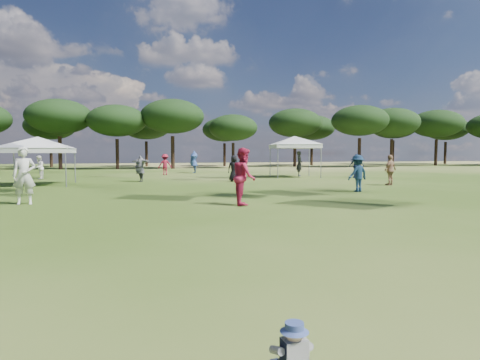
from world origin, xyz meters
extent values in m
cylinder|color=black|center=(-8.39, 45.81, 1.73)|extent=(0.40, 0.40, 3.46)
ellipsoid|color=black|center=(-8.39, 45.81, 5.54)|extent=(6.73, 6.73, 3.63)
cylinder|color=black|center=(-2.58, 44.63, 1.61)|extent=(0.37, 0.37, 3.21)
ellipsoid|color=black|center=(-2.58, 44.63, 5.14)|extent=(6.24, 6.24, 3.36)
cylinder|color=black|center=(3.26, 44.18, 1.78)|extent=(0.41, 0.41, 3.56)
ellipsoid|color=black|center=(3.26, 44.18, 5.69)|extent=(6.91, 6.91, 3.73)
cylinder|color=black|center=(10.19, 44.51, 1.44)|extent=(0.33, 0.33, 2.88)
ellipsoid|color=black|center=(10.19, 44.51, 4.61)|extent=(5.60, 5.60, 3.02)
cylinder|color=black|center=(18.96, 46.98, 1.72)|extent=(0.39, 0.39, 3.44)
ellipsoid|color=black|center=(18.96, 46.98, 5.51)|extent=(6.69, 6.69, 3.60)
cylinder|color=black|center=(25.77, 43.05, 1.77)|extent=(0.40, 0.40, 3.53)
ellipsoid|color=black|center=(25.77, 43.05, 5.65)|extent=(6.86, 6.86, 3.70)
cylinder|color=black|center=(30.65, 43.46, 1.73)|extent=(0.40, 0.40, 3.47)
ellipsoid|color=black|center=(30.65, 43.46, 5.55)|extent=(6.74, 6.74, 3.63)
cylinder|color=black|center=(39.22, 45.46, 1.79)|extent=(0.41, 0.41, 3.57)
ellipsoid|color=black|center=(39.22, 45.46, 5.72)|extent=(6.94, 6.94, 3.74)
cylinder|color=black|center=(-10.52, 53.31, 1.56)|extent=(0.36, 0.36, 3.11)
ellipsoid|color=black|center=(-10.52, 53.31, 4.98)|extent=(6.05, 6.05, 3.26)
cylinder|color=black|center=(0.83, 52.52, 1.60)|extent=(0.37, 0.37, 3.20)
ellipsoid|color=black|center=(0.83, 52.52, 5.12)|extent=(6.21, 6.21, 3.35)
cylinder|color=black|center=(10.82, 51.34, 1.50)|extent=(0.34, 0.34, 2.99)
ellipsoid|color=black|center=(10.82, 51.34, 4.79)|extent=(5.81, 5.81, 3.13)
cylinder|color=black|center=(23.62, 51.75, 1.66)|extent=(0.38, 0.38, 3.31)
ellipsoid|color=black|center=(23.62, 51.75, 5.30)|extent=(6.43, 6.43, 3.47)
cylinder|color=black|center=(37.30, 52.12, 1.82)|extent=(0.42, 0.42, 3.64)
ellipsoid|color=black|center=(37.30, 52.12, 5.82)|extent=(7.06, 7.06, 3.81)
cylinder|color=black|center=(46.40, 51.51, 1.73)|extent=(0.40, 0.40, 3.46)
ellipsoid|color=black|center=(46.40, 51.51, 5.53)|extent=(6.72, 6.72, 3.62)
cylinder|color=gray|center=(-4.54, 21.34, 0.94)|extent=(0.06, 0.06, 1.88)
cylinder|color=gray|center=(-7.63, 24.55, 0.94)|extent=(0.06, 0.06, 1.88)
cylinder|color=gray|center=(-4.48, 24.49, 0.94)|extent=(0.06, 0.06, 1.88)
cube|color=silver|center=(-6.09, 22.94, 1.83)|extent=(3.38, 3.38, 0.25)
pyramid|color=silver|center=(-6.09, 22.94, 2.55)|extent=(6.74, 6.74, 0.60)
cylinder|color=gray|center=(8.08, 24.82, 1.11)|extent=(0.06, 0.06, 2.22)
cylinder|color=gray|center=(10.99, 24.30, 1.11)|extent=(0.06, 0.06, 2.22)
cylinder|color=gray|center=(8.60, 27.73, 1.11)|extent=(0.06, 0.06, 2.22)
cylinder|color=gray|center=(11.51, 27.21, 1.11)|extent=(0.06, 0.06, 2.22)
cube|color=silver|center=(9.79, 26.02, 2.17)|extent=(3.61, 3.61, 0.25)
pyramid|color=silver|center=(9.79, 26.02, 2.89)|extent=(6.24, 6.24, 0.60)
cube|color=white|center=(-0.45, 2.45, 0.23)|extent=(0.19, 0.14, 0.19)
cylinder|color=white|center=(-0.57, 2.49, 0.23)|extent=(0.07, 0.19, 0.12)
cylinder|color=white|center=(-0.33, 2.51, 0.23)|extent=(0.07, 0.19, 0.12)
sphere|color=#E0B293|center=(-0.45, 2.45, 0.36)|extent=(0.13, 0.13, 0.13)
cone|color=#415698|center=(-0.45, 2.45, 0.39)|extent=(0.21, 0.21, 0.02)
cylinder|color=#415698|center=(-0.45, 2.45, 0.42)|extent=(0.14, 0.14, 0.06)
imported|color=#2A2B2F|center=(10.59, 26.93, 0.92)|extent=(0.64, 0.78, 1.84)
imported|color=white|center=(-7.12, 28.40, 0.77)|extent=(0.62, 0.78, 1.54)
imported|color=#9F7556|center=(11.73, 17.92, 0.81)|extent=(1.02, 0.73, 1.61)
imported|color=beige|center=(-4.87, 14.40, 0.95)|extent=(0.73, 0.52, 1.91)
imported|color=#A71B3D|center=(2.05, 12.26, 0.93)|extent=(0.88, 1.03, 1.86)
imported|color=navy|center=(8.15, 15.32, 0.81)|extent=(1.17, 0.86, 1.62)
imported|color=black|center=(4.55, 22.91, 0.79)|extent=(0.91, 0.79, 1.57)
imported|color=navy|center=(3.92, 34.01, 0.95)|extent=(1.34, 2.43, 1.91)
imported|color=navy|center=(13.43, 23.85, 0.82)|extent=(1.04, 0.73, 1.64)
imported|color=#434347|center=(-0.87, 24.20, 0.78)|extent=(1.40, 1.91, 1.55)
imported|color=maroon|center=(1.24, 31.33, 0.82)|extent=(1.11, 0.71, 1.64)
camera|label=1|loc=(-1.61, -0.19, 1.69)|focal=30.00mm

